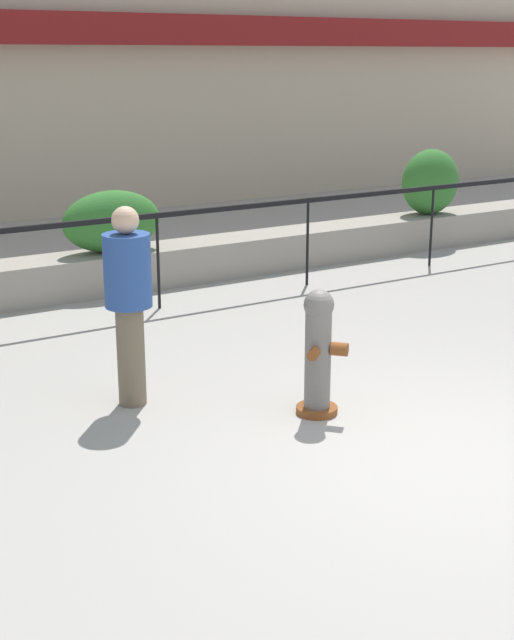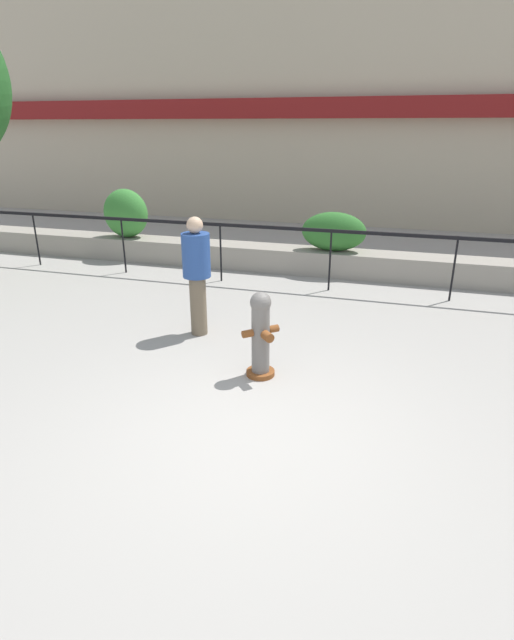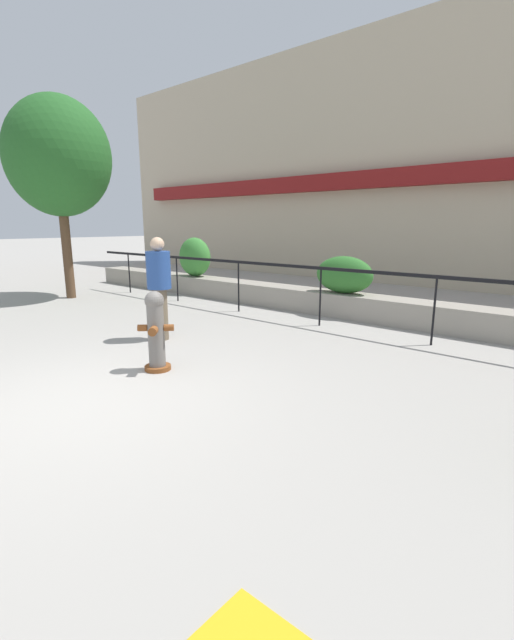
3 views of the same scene
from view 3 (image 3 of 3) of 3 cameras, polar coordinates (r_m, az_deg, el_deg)
The scene contains 9 objects.
ground_plane at distance 5.18m, azimuth -22.50°, elevation -10.27°, with size 120.00×120.00×0.00m, color #9E9991.
building_facade at distance 14.87m, azimuth 24.47°, elevation 19.49°, with size 30.00×1.36×8.00m.
planter_wall_low at distance 9.33m, azimuth 11.96°, elevation 1.96°, with size 18.00×0.70×0.50m, color gray.
fence_railing_segment at distance 8.27m, azimuth 8.53°, elevation 6.14°, with size 15.00×0.05×1.15m.
hedge_bush_0 at distance 12.25m, azimuth -8.30°, elevation 8.31°, with size 1.05×0.70×1.08m, color #387F33.
hedge_bush_1 at distance 9.29m, azimuth 11.54°, elevation 5.94°, with size 1.30×0.62×0.78m, color #2D6B28.
fire_hydrant at distance 5.85m, azimuth -13.34°, elevation -1.35°, with size 0.50×0.50×1.08m.
street_tree at distance 12.55m, azimuth -25.00°, elevation 19.04°, with size 2.79×2.51×5.06m.
pedestrian at distance 7.35m, azimuth -12.92°, elevation 4.93°, with size 0.55×0.55×1.73m.
Camera 3 is at (4.33, -2.09, 1.93)m, focal length 24.00 mm.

